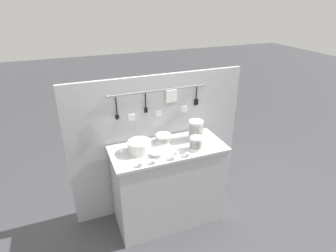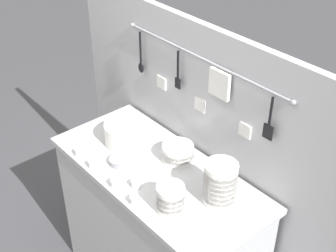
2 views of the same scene
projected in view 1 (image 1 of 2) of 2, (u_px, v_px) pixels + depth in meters
name	position (u px, v px, depth m)	size (l,w,h in m)	color
ground_plane	(168.00, 217.00, 3.34)	(20.00, 20.00, 0.00)	#424247
counter	(168.00, 184.00, 3.13)	(1.21, 0.55, 0.95)	#B7BABC
back_wall	(158.00, 144.00, 3.24)	(2.01, 0.08, 1.65)	#B2B2B7
bowl_stack_tall_left	(196.00, 130.00, 3.07)	(0.15, 0.15, 0.21)	white
bowl_stack_short_front	(163.00, 138.00, 3.03)	(0.17, 0.17, 0.09)	white
bowl_stack_back_corner	(196.00, 143.00, 2.87)	(0.13, 0.13, 0.14)	white
plate_stack	(140.00, 147.00, 2.83)	(0.24, 0.24, 0.12)	white
steel_mixing_bowl	(156.00, 155.00, 2.77)	(0.11, 0.11, 0.03)	#93969E
cup_mid_row	(154.00, 162.00, 2.65)	(0.04, 0.04, 0.04)	white
cup_beside_plates	(141.00, 165.00, 2.60)	(0.04, 0.04, 0.04)	white
cup_back_left	(177.00, 153.00, 2.80)	(0.04, 0.04, 0.04)	white
cup_centre	(173.00, 158.00, 2.71)	(0.04, 0.04, 0.04)	white
cup_back_right	(188.00, 155.00, 2.76)	(0.04, 0.04, 0.04)	white
cup_front_right	(122.00, 152.00, 2.80)	(0.04, 0.04, 0.04)	white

